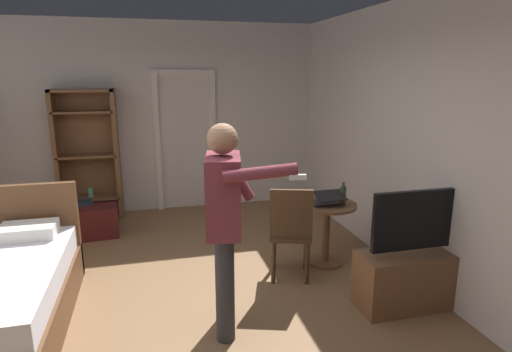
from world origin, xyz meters
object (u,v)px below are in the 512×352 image
object	(u,v)px
tv_flatscreen	(414,272)
side_table	(327,223)
suitcase_dark	(97,221)
suitcase_small	(69,219)
wooden_chair	(291,230)
person_blue_shirt	(225,214)
bottle_on_table	(343,195)
laptop	(327,200)
bookshelf	(88,150)

from	to	relation	value
tv_flatscreen	side_table	xyz separation A→B (m)	(-0.42, 1.02, 0.15)
suitcase_dark	suitcase_small	world-z (taller)	suitcase_small
wooden_chair	suitcase_dark	distance (m)	2.71
person_blue_shirt	tv_flatscreen	bearing A→B (deg)	-1.47
tv_flatscreen	suitcase_dark	bearing A→B (deg)	140.00
bottle_on_table	suitcase_dark	size ratio (longest dim) A/B	0.48
tv_flatscreen	laptop	xyz separation A→B (m)	(-0.45, 0.98, 0.43)
suitcase_dark	suitcase_small	bearing A→B (deg)	150.83
bookshelf	person_blue_shirt	size ratio (longest dim) A/B	1.08
side_table	bottle_on_table	bearing A→B (deg)	-29.74
suitcase_dark	bookshelf	bearing A→B (deg)	95.50
laptop	suitcase_small	bearing A→B (deg)	149.78
suitcase_small	suitcase_dark	bearing A→B (deg)	-36.20
bookshelf	side_table	bearing A→B (deg)	-40.37
tv_flatscreen	suitcase_small	distance (m)	4.27
wooden_chair	suitcase_dark	world-z (taller)	wooden_chair
tv_flatscreen	suitcase_small	size ratio (longest dim) A/B	1.81
laptop	suitcase_small	distance (m)	3.39
bookshelf	side_table	world-z (taller)	bookshelf
tv_flatscreen	bookshelf	bearing A→B (deg)	133.25
side_table	laptop	xyz separation A→B (m)	(-0.03, -0.04, 0.28)
person_blue_shirt	laptop	bearing A→B (deg)	36.28
side_table	bookshelf	bearing A→B (deg)	139.63
wooden_chair	person_blue_shirt	world-z (taller)	person_blue_shirt
side_table	wooden_chair	bearing A→B (deg)	-152.31
suitcase_small	person_blue_shirt	bearing A→B (deg)	-69.95
person_blue_shirt	suitcase_dark	bearing A→B (deg)	117.16
tv_flatscreen	suitcase_small	xyz separation A→B (m)	(-3.34, 2.66, -0.12)
bookshelf	wooden_chair	size ratio (longest dim) A/B	1.89
bookshelf	suitcase_small	size ratio (longest dim) A/B	3.06
side_table	suitcase_dark	xyz separation A→B (m)	(-2.56, 1.48, -0.27)
side_table	laptop	distance (m)	0.29
wooden_chair	person_blue_shirt	bearing A→B (deg)	-138.11
suitcase_dark	person_blue_shirt	bearing A→B (deg)	-67.55
bookshelf	bottle_on_table	distance (m)	3.72
laptop	bottle_on_table	distance (m)	0.18
laptop	person_blue_shirt	size ratio (longest dim) A/B	0.20
bottle_on_table	suitcase_dark	world-z (taller)	bottle_on_table
tv_flatscreen	suitcase_dark	size ratio (longest dim) A/B	2.12
bookshelf	tv_flatscreen	distance (m)	4.61
laptop	suitcase_dark	distance (m)	3.00
bottle_on_table	person_blue_shirt	size ratio (longest dim) A/B	0.14
side_table	wooden_chair	world-z (taller)	wooden_chair
suitcase_dark	wooden_chair	bearing A→B (deg)	-45.12
side_table	suitcase_small	bearing A→B (deg)	150.66
bottle_on_table	laptop	bearing A→B (deg)	167.66
side_table	suitcase_small	size ratio (longest dim) A/B	1.15
laptop	suitcase_dark	bearing A→B (deg)	149.00
side_table	suitcase_small	distance (m)	3.36
person_blue_shirt	wooden_chair	bearing A→B (deg)	41.89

